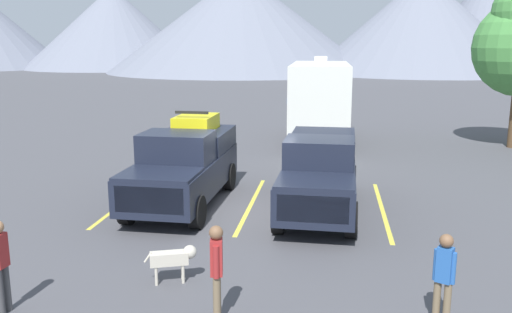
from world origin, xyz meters
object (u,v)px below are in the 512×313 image
at_px(pickup_truck_b, 320,170).
at_px(person_c, 444,275).
at_px(dog, 175,258).
at_px(pickup_truck_a, 185,163).
at_px(camper_trailer_a, 320,97).
at_px(person_b, 217,268).
at_px(person_a, 0,260).

distance_m(pickup_truck_b, person_c, 6.56).
bearing_deg(dog, pickup_truck_a, 102.92).
xyz_separation_m(camper_trailer_a, person_c, (2.41, -16.90, -1.13)).
xyz_separation_m(person_b, person_c, (3.66, 0.31, -0.04)).
height_order(camper_trailer_a, person_a, camper_trailer_a).
bearing_deg(person_a, pickup_truck_a, 78.59).
bearing_deg(person_a, pickup_truck_b, 51.98).
bearing_deg(person_c, pickup_truck_a, 133.49).
distance_m(pickup_truck_a, person_a, 6.96).
distance_m(pickup_truck_a, pickup_truck_b, 3.87).
height_order(camper_trailer_a, person_b, camper_trailer_a).
bearing_deg(camper_trailer_a, pickup_truck_b, -88.50).
bearing_deg(pickup_truck_b, dog, -117.62).
bearing_deg(pickup_truck_a, camper_trailer_a, 71.27).
xyz_separation_m(person_a, person_c, (7.37, 0.50, -0.03)).
xyz_separation_m(pickup_truck_b, person_a, (-5.24, -6.71, -0.16)).
xyz_separation_m(camper_trailer_a, dog, (-2.39, -15.80, -1.57)).
relative_size(person_c, dog, 1.67).
relative_size(camper_trailer_a, person_b, 4.83).
height_order(pickup_truck_a, camper_trailer_a, camper_trailer_a).
distance_m(camper_trailer_a, dog, 16.05).
distance_m(person_a, person_c, 7.39).
distance_m(camper_trailer_a, person_a, 18.13).
height_order(pickup_truck_b, person_a, pickup_truck_b).
bearing_deg(person_a, person_c, 3.87).
distance_m(pickup_truck_b, person_a, 8.51).
relative_size(pickup_truck_b, person_c, 3.54).
bearing_deg(camper_trailer_a, dog, -98.60).
bearing_deg(person_c, pickup_truck_b, 108.92).
distance_m(pickup_truck_b, person_b, 6.70).
bearing_deg(pickup_truck_a, pickup_truck_b, -1.65).
distance_m(person_c, dog, 4.94).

